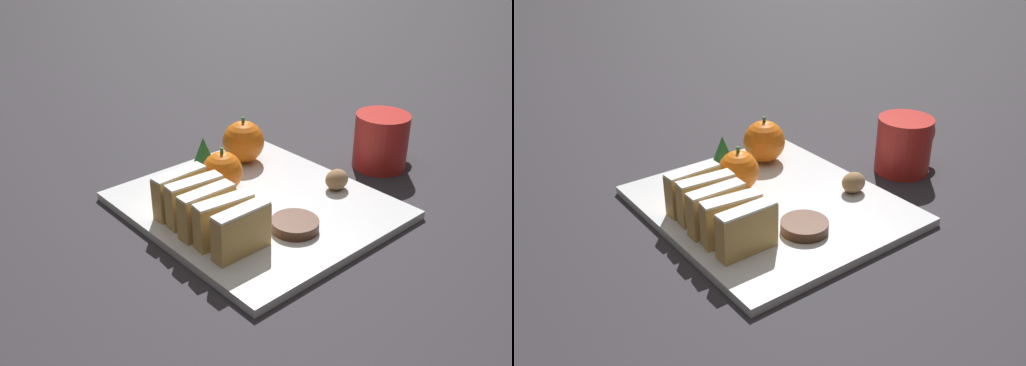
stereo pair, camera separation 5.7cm
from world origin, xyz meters
The scene contains 13 objects.
ground_plane centered at (0.00, 0.00, 0.00)m, with size 6.00×6.00×0.00m, color #28262B.
serving_platter centered at (0.00, 0.00, 0.01)m, with size 0.31×0.35×0.01m.
stollen_slice_front centered at (-0.10, -0.08, 0.04)m, with size 0.08×0.02×0.06m.
stollen_slice_second centered at (-0.10, -0.05, 0.04)m, with size 0.08×0.03×0.06m.
stollen_slice_third centered at (-0.10, -0.02, 0.04)m, with size 0.08×0.02×0.06m.
stollen_slice_fourth centered at (-0.10, 0.01, 0.04)m, with size 0.08×0.03×0.06m.
stollen_slice_fifth centered at (-0.10, 0.05, 0.04)m, with size 0.08×0.02×0.06m.
orange_near centered at (-0.01, 0.06, 0.04)m, with size 0.06×0.06×0.07m.
orange_far centered at (0.08, 0.12, 0.05)m, with size 0.07×0.07×0.08m.
walnut centered at (0.12, -0.05, 0.03)m, with size 0.04×0.03×0.03m.
chocolate_cookie centered at (-0.01, -0.09, 0.02)m, with size 0.06×0.06×0.01m.
evergreen_sprig centered at (0.00, 0.12, 0.04)m, with size 0.05×0.05×0.06m.
coffee_mug centered at (0.25, -0.03, 0.05)m, with size 0.12×0.09×0.09m.
Camera 2 is at (-0.43, -0.57, 0.41)m, focal length 40.00 mm.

